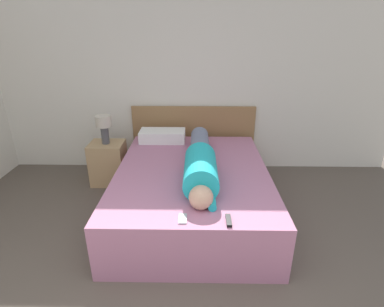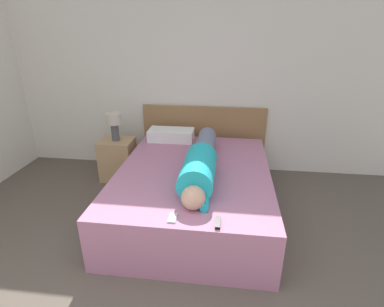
% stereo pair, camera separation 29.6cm
% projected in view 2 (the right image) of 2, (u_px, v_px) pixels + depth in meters
% --- Properties ---
extents(wall_back, '(6.09, 0.06, 2.60)m').
position_uv_depth(wall_back, '(188.00, 78.00, 4.07)').
color(wall_back, silver).
rests_on(wall_back, ground_plane).
extents(bed, '(1.61, 2.08, 0.53)m').
position_uv_depth(bed, '(194.00, 191.00, 3.31)').
color(bed, '#B2708E').
rests_on(bed, ground_plane).
extents(headboard, '(1.73, 0.04, 0.93)m').
position_uv_depth(headboard, '(203.00, 138.00, 4.31)').
color(headboard, olive).
rests_on(headboard, ground_plane).
extents(nightstand, '(0.43, 0.37, 0.56)m').
position_uv_depth(nightstand, '(118.00, 159.00, 4.06)').
color(nightstand, tan).
rests_on(nightstand, ground_plane).
extents(table_lamp, '(0.20, 0.20, 0.37)m').
position_uv_depth(table_lamp, '(114.00, 122.00, 3.86)').
color(table_lamp, '#4C4C51').
rests_on(table_lamp, nightstand).
extents(person_lying, '(0.32, 1.64, 0.32)m').
position_uv_depth(person_lying, '(201.00, 163.00, 3.02)').
color(person_lying, tan).
rests_on(person_lying, bed).
extents(pillow_near_headboard, '(0.59, 0.30, 0.15)m').
position_uv_depth(pillow_near_headboard, '(171.00, 135.00, 4.00)').
color(pillow_near_headboard, white).
rests_on(pillow_near_headboard, bed).
extents(tv_remote, '(0.04, 0.15, 0.02)m').
position_uv_depth(tv_remote, '(218.00, 223.00, 2.31)').
color(tv_remote, black).
rests_on(tv_remote, bed).
extents(cell_phone, '(0.06, 0.13, 0.01)m').
position_uv_depth(cell_phone, '(173.00, 218.00, 2.38)').
color(cell_phone, '#B2B7BC').
rests_on(cell_phone, bed).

